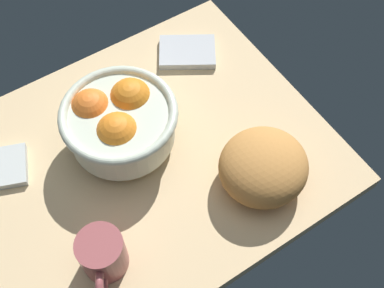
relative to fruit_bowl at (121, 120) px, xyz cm
name	(u,v)px	position (x,y,z in cm)	size (l,w,h in cm)	color
ground_plane	(138,164)	(0.29, 4.93, -7.64)	(66.46, 52.15, 3.00)	#DAB987
fruit_bowl	(121,120)	(0.00, 0.00, 0.00)	(19.83, 19.83, 10.88)	silver
bread_loaf	(263,167)	(-15.61, 19.62, -1.90)	(15.14, 14.57, 8.47)	#C88541
napkin_folded	(187,52)	(-20.22, -10.72, -5.38)	(11.10, 7.99, 1.51)	#B9BDC2
mug	(103,256)	(13.52, 18.58, -2.16)	(7.74, 10.47, 7.95)	#97494B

